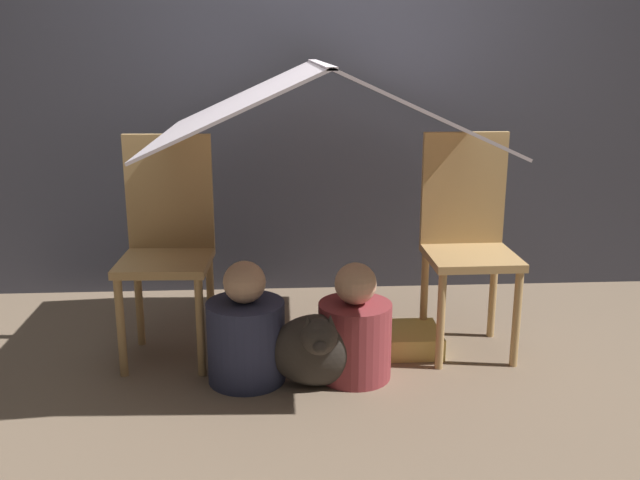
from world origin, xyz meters
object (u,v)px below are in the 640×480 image
at_px(person_second, 355,332).
at_px(chair_right, 467,235).
at_px(person_front, 246,334).
at_px(chair_left, 167,239).
at_px(dog, 317,348).

bearing_deg(person_second, chair_right, 29.27).
distance_m(person_front, person_second, 0.46).
bearing_deg(person_front, chair_left, 138.64).
height_order(person_front, dog, person_front).
xyz_separation_m(chair_right, person_front, (-1.01, -0.31, -0.34)).
xyz_separation_m(chair_right, person_second, (-0.55, -0.31, -0.34)).
bearing_deg(person_second, person_front, -179.42).
distance_m(chair_left, person_second, 0.94).
bearing_deg(dog, chair_right, 29.43).
bearing_deg(person_second, dog, -150.06).
height_order(chair_left, dog, chair_left).
relative_size(person_front, person_second, 1.03).
bearing_deg(chair_right, chair_left, 179.22).
distance_m(person_front, dog, 0.31).
bearing_deg(person_front, chair_right, 17.15).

